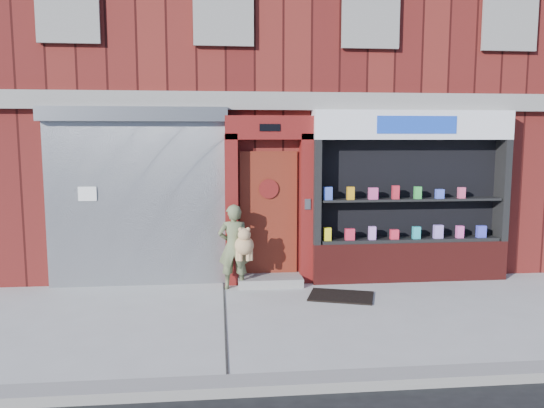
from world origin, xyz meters
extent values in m
plane|color=#9E9E99|center=(0.00, 0.00, 0.00)|extent=(80.00, 80.00, 0.00)
cube|color=gray|center=(0.00, -2.15, 0.06)|extent=(60.00, 0.30, 0.12)
cube|color=#511412|center=(0.00, 6.00, 4.00)|extent=(12.00, 8.00, 8.00)
cube|color=gray|center=(0.00, 1.92, 3.15)|extent=(12.00, 0.16, 0.30)
cube|color=black|center=(-1.50, 1.97, 4.80)|extent=(0.90, 0.06, 1.40)
cube|color=black|center=(1.00, 1.97, 4.80)|extent=(0.90, 0.06, 1.40)
cube|color=gray|center=(1.00, 1.93, 4.80)|extent=(1.00, 0.06, 1.50)
cube|color=black|center=(3.50, 1.97, 4.80)|extent=(0.90, 0.06, 1.40)
cube|color=gray|center=(3.50, 1.93, 4.80)|extent=(1.00, 0.06, 1.50)
cube|color=gray|center=(-3.00, 1.94, 1.40)|extent=(3.00, 0.10, 2.80)
cube|color=slate|center=(-3.00, 1.88, 2.92)|extent=(3.10, 0.30, 0.24)
cube|color=white|center=(-3.80, 1.88, 1.60)|extent=(0.30, 0.01, 0.24)
cube|color=#601110|center=(-1.40, 1.86, 1.30)|extent=(0.22, 0.28, 2.60)
cube|color=#601110|center=(-0.10, 1.86, 1.30)|extent=(0.22, 0.28, 2.60)
cube|color=#601110|center=(-0.75, 1.86, 2.70)|extent=(1.50, 0.28, 0.40)
cube|color=black|center=(-0.75, 1.71, 2.70)|extent=(0.35, 0.01, 0.12)
cube|color=maroon|center=(-0.75, 1.97, 1.20)|extent=(1.00, 0.06, 2.20)
cylinder|color=black|center=(-0.75, 1.93, 1.65)|extent=(0.28, 0.02, 0.28)
cylinder|color=#601110|center=(-0.75, 1.92, 1.65)|extent=(0.34, 0.02, 0.34)
cube|color=gray|center=(-0.75, 1.70, 0.07)|extent=(1.10, 0.55, 0.15)
cube|color=slate|center=(-0.10, 1.71, 1.40)|extent=(0.10, 0.02, 0.18)
cube|color=#581714|center=(1.75, 1.80, 0.35)|extent=(3.50, 0.40, 0.70)
cube|color=black|center=(0.06, 1.80, 1.60)|extent=(0.12, 0.40, 1.80)
cube|color=black|center=(3.44, 1.80, 1.60)|extent=(0.12, 0.40, 1.80)
cube|color=black|center=(1.75, 1.99, 1.60)|extent=(3.30, 0.03, 1.80)
cube|color=black|center=(1.75, 1.80, 0.73)|extent=(3.20, 0.36, 0.06)
cube|color=black|center=(1.75, 1.80, 1.45)|extent=(3.20, 0.36, 0.04)
cube|color=white|center=(1.75, 1.80, 2.75)|extent=(3.50, 0.40, 0.50)
cube|color=#173CB0|center=(1.75, 1.59, 2.75)|extent=(1.40, 0.01, 0.30)
cube|color=yellow|center=(0.25, 1.72, 0.87)|extent=(0.13, 0.09, 0.22)
cube|color=#D62542|center=(0.65, 1.72, 0.86)|extent=(0.16, 0.09, 0.20)
cube|color=#D289F6|center=(1.05, 1.72, 0.88)|extent=(0.12, 0.09, 0.23)
cube|color=#E22740|center=(1.45, 1.72, 0.84)|extent=(0.14, 0.09, 0.17)
cube|color=#24ACB5|center=(1.85, 1.72, 0.87)|extent=(0.13, 0.09, 0.21)
cube|color=#A481E8|center=(2.25, 1.72, 0.88)|extent=(0.16, 0.09, 0.24)
cube|color=#F250AF|center=(2.65, 1.72, 0.87)|extent=(0.12, 0.09, 0.22)
cube|color=#3F45D6|center=(3.05, 1.72, 0.87)|extent=(0.16, 0.09, 0.21)
cube|color=blue|center=(0.25, 1.72, 1.58)|extent=(0.15, 0.09, 0.22)
cube|color=orange|center=(0.65, 1.72, 1.58)|extent=(0.12, 0.09, 0.22)
cube|color=#DA488C|center=(1.05, 1.72, 1.57)|extent=(0.16, 0.09, 0.20)
cube|color=red|center=(1.45, 1.72, 1.59)|extent=(0.11, 0.09, 0.24)
cube|color=green|center=(1.85, 1.72, 1.58)|extent=(0.12, 0.09, 0.21)
cube|color=#455CEB|center=(2.25, 1.72, 1.55)|extent=(0.14, 0.09, 0.16)
cube|color=#DD4975|center=(2.65, 1.72, 1.57)|extent=(0.11, 0.09, 0.19)
imported|color=#5C6643|center=(-1.38, 1.55, 0.72)|extent=(0.54, 0.37, 1.43)
sphere|color=tan|center=(-1.21, 1.40, 0.77)|extent=(0.32, 0.32, 0.32)
sphere|color=tan|center=(-1.21, 1.35, 0.96)|extent=(0.21, 0.21, 0.21)
sphere|color=tan|center=(-1.27, 1.35, 1.04)|extent=(0.07, 0.07, 0.07)
sphere|color=tan|center=(-1.14, 1.35, 1.04)|extent=(0.07, 0.07, 0.07)
cylinder|color=tan|center=(-1.31, 1.40, 0.61)|extent=(0.07, 0.07, 0.19)
cylinder|color=tan|center=(-1.10, 1.40, 0.61)|extent=(0.07, 0.07, 0.19)
cylinder|color=tan|center=(-1.27, 1.38, 0.61)|extent=(0.07, 0.07, 0.19)
cylinder|color=tan|center=(-1.14, 1.38, 0.61)|extent=(0.07, 0.07, 0.19)
cube|color=black|center=(0.31, 0.88, 0.01)|extent=(1.17, 0.98, 0.03)
camera|label=1|loc=(-1.62, -7.18, 2.52)|focal=35.00mm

